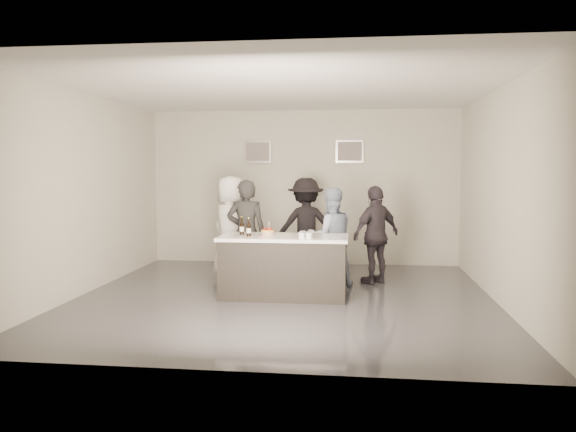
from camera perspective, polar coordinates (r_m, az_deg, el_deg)
The scene contains 19 objects.
floor at distance 8.25m, azimuth -0.42°, elevation -8.28°, with size 6.00×6.00×0.00m, color #3D3D42.
ceiling at distance 8.11m, azimuth -0.44°, elevation 12.83°, with size 6.00×6.00×0.00m, color white.
wall_back at distance 11.02m, azimuth 1.56°, elevation 2.92°, with size 6.00×0.04×3.00m, color beige.
wall_front at distance 5.08m, azimuth -4.74°, elevation 0.58°, with size 6.00×0.04×3.00m, color beige.
wall_left at distance 8.93m, azimuth -19.91°, elevation 2.16°, with size 0.04×6.00×3.00m, color beige.
wall_right at distance 8.21m, azimuth 20.82°, elevation 1.92°, with size 0.04×6.00×3.00m, color beige.
picture_left at distance 11.11m, azimuth -3.10°, elevation 6.54°, with size 0.54×0.04×0.44m, color #B2B2B7.
picture_right at distance 10.94m, azimuth 6.29°, elevation 6.54°, with size 0.54×0.04×0.44m, color #B2B2B7.
bar_counter at distance 8.21m, azimuth -0.43°, elevation -5.14°, with size 1.86×0.86×0.90m, color white.
cake at distance 8.17m, azimuth -2.07°, elevation -1.73°, with size 0.20×0.20×0.07m, color orange.
beer_bottle_a at distance 8.28m, azimuth -4.71°, elevation -1.02°, with size 0.07×0.07×0.26m, color black.
beer_bottle_b at distance 8.07m, azimuth -4.02°, elevation -1.17°, with size 0.07×0.07×0.26m, color black.
tumbler_cluster at distance 7.97m, azimuth 1.82°, elevation -1.89°, with size 0.19×0.30×0.08m, color orange.
candles at distance 7.95m, azimuth -2.90°, elevation -2.18°, with size 0.24×0.08×0.01m, color pink.
person_main_black at distance 8.96m, azimuth -4.25°, elevation -1.72°, with size 0.62×0.41×1.70m, color black.
person_main_blue at distance 8.94m, azimuth 4.36°, elevation -2.15°, with size 0.76×0.59×1.57m, color #98A9C7.
person_guest_left at distance 9.39m, azimuth -5.82°, elevation -1.28°, with size 0.85×0.56×1.75m, color silver.
person_guest_right at distance 9.24m, azimuth 8.94°, elevation -1.89°, with size 0.94×0.39×1.60m, color #302B32.
person_guest_back at distance 9.97m, azimuth 1.82°, elevation -1.02°, with size 1.10×0.63×1.71m, color black.
Camera 1 is at (1.02, -7.96, 1.88)m, focal length 35.00 mm.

